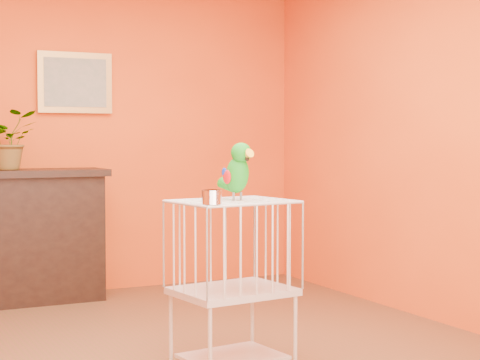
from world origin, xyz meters
TOP-DOWN VIEW (x-y plane):
  - ground at (0.00, 0.00)m, footprint 4.50×4.50m
  - room_shell at (0.00, 0.00)m, footprint 4.50×4.50m
  - console_cabinet at (-0.54, 2.01)m, footprint 1.41×0.51m
  - potted_plant at (-0.58, 2.06)m, footprint 0.50×0.53m
  - framed_picture at (0.00, 2.22)m, footprint 0.62×0.04m
  - birdcage at (0.19, -0.37)m, footprint 0.67×0.54m
  - feed_cup at (-0.03, -0.59)m, footprint 0.10×0.10m
  - parrot at (0.24, -0.34)m, footprint 0.16×0.29m

SIDE VIEW (x-z plane):
  - ground at x=0.00m, z-range 0.00..0.00m
  - birdcage at x=0.19m, z-range 0.02..0.97m
  - console_cabinet at x=-0.54m, z-range 0.00..1.05m
  - feed_cup at x=-0.03m, z-range 0.95..1.03m
  - parrot at x=0.24m, z-range 0.95..1.27m
  - potted_plant at x=-0.58m, z-range 1.05..1.41m
  - room_shell at x=0.00m, z-range -0.67..3.83m
  - framed_picture at x=0.00m, z-range 1.50..2.00m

